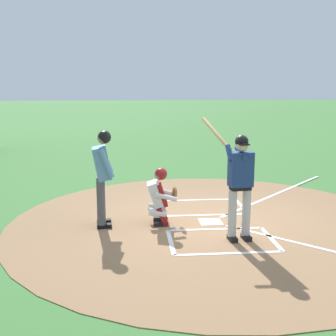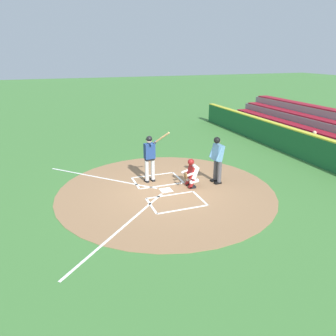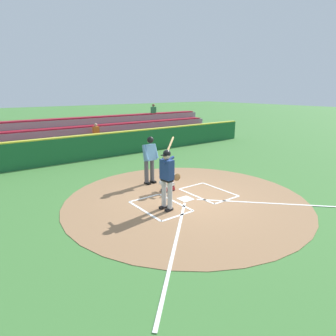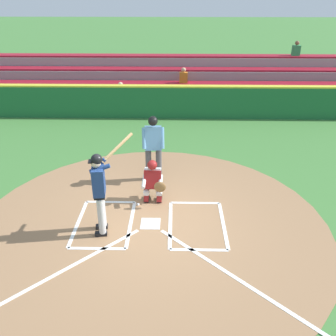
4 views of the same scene
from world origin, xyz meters
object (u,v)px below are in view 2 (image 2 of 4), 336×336
Objects in this scene: batter at (150,156)px; baseball at (181,183)px; catcher at (191,173)px; plate_umpire at (217,157)px.

batter is 1.64m from baseball.
catcher is at bearing -146.53° from baseball.
batter is 28.76× the size of baseball.
baseball is at bearing 33.47° from catcher.
batter is 1.73m from catcher.
baseball is (0.32, 1.35, -1.04)m from plate_umpire.
plate_umpire is (0.05, -1.10, 0.49)m from catcher.
batter is at bearing 68.04° from plate_umpire.
catcher is at bearing -128.06° from batter.
batter reaches higher than plate_umpire.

